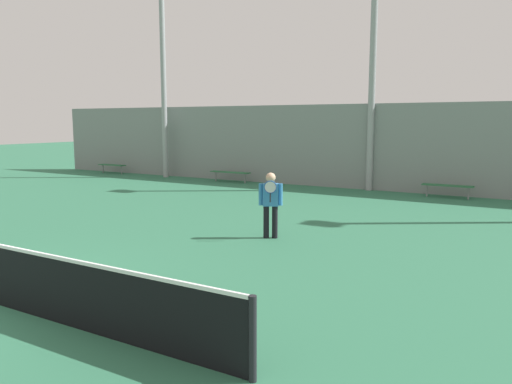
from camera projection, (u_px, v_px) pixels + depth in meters
tennis_player at (271, 201)px, 12.19m from camera, size 0.54×0.51×1.62m
bench_courtside_near at (230, 173)px, 23.59m from camera, size 2.07×0.40×0.49m
bench_courtside_far at (448, 186)px, 18.72m from camera, size 1.85×0.40×0.49m
bench_by_gate at (112, 165)px, 27.48m from camera, size 1.77×0.40×0.49m
light_pole_near_left at (163, 63)px, 24.90m from camera, size 0.90×0.60×10.05m
light_pole_far_right at (373, 66)px, 20.15m from camera, size 0.90×0.60×8.72m
back_fence at (333, 146)px, 21.54m from camera, size 32.98×0.06×3.58m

